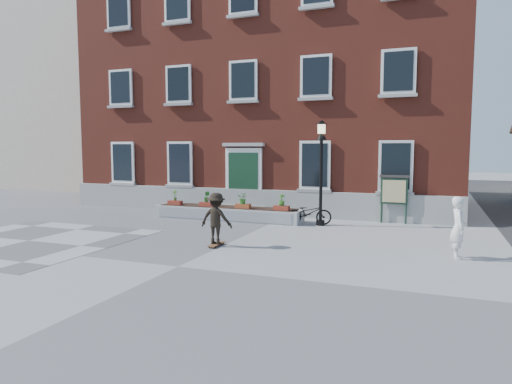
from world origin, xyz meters
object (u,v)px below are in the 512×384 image
at_px(notice_board, 394,191).
at_px(skateboarder, 216,219).
at_px(bystander, 458,228).
at_px(lamp_post, 321,158).
at_px(bicycle, 309,213).

relative_size(notice_board, skateboarder, 1.17).
bearing_deg(bystander, lamp_post, 41.87).
xyz_separation_m(bystander, lamp_post, (-4.56, 3.74, 1.72)).
height_order(bystander, notice_board, notice_board).
distance_m(lamp_post, skateboarder, 5.40).
bearing_deg(bystander, bicycle, 44.51).
xyz_separation_m(bystander, skateboarder, (-6.59, -0.96, 0.01)).
height_order(bicycle, lamp_post, lamp_post).
distance_m(bicycle, notice_board, 3.42).
distance_m(bicycle, lamp_post, 2.14).
distance_m(bicycle, skateboarder, 4.97).
relative_size(lamp_post, notice_board, 2.10).
distance_m(bystander, lamp_post, 6.14).
height_order(bicycle, bystander, bystander).
distance_m(bicycle, bystander, 6.27).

